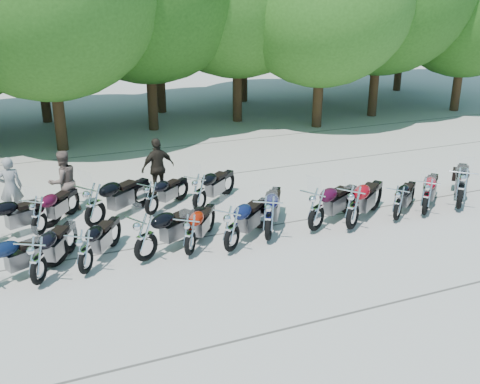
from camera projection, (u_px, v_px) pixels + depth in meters
name	position (u px, v px, depth m)	size (l,w,h in m)	color
ground	(263.00, 255.00, 13.59)	(90.00, 90.00, 0.00)	#9E988F
motorcycle_1	(37.00, 259.00, 11.96)	(0.69, 2.28, 1.29)	black
motorcycle_2	(85.00, 251.00, 12.42)	(0.66, 2.17, 1.22)	black
motorcycle_3	(145.00, 236.00, 12.95)	(0.74, 2.42, 1.37)	black
motorcycle_4	(190.00, 234.00, 13.28)	(0.65, 2.14, 1.21)	maroon
motorcycle_5	(232.00, 228.00, 13.42)	(0.73, 2.39, 1.35)	#0D1439
motorcycle_6	(269.00, 217.00, 14.01)	(0.74, 2.42, 1.37)	#0C0D37
motorcycle_7	(317.00, 209.00, 14.54)	(0.74, 2.42, 1.37)	#30061B
motorcycle_8	(353.00, 206.00, 14.62)	(0.76, 2.50, 1.41)	maroon
motorcycle_9	(398.00, 202.00, 15.25)	(0.62, 2.05, 1.16)	black
motorcycle_10	(427.00, 196.00, 15.57)	(0.68, 2.24, 1.26)	maroon
motorcycle_11	(461.00, 187.00, 15.95)	(0.77, 2.54, 1.44)	black
motorcycle_13	(38.00, 215.00, 14.32)	(0.67, 2.19, 1.24)	#3D081D
motorcycle_14	(94.00, 204.00, 14.73)	(0.78, 2.55, 1.44)	black
motorcycle_15	(151.00, 197.00, 15.61)	(0.62, 2.03, 1.15)	black
motorcycle_16	(199.00, 192.00, 15.82)	(0.70, 2.29, 1.30)	black
rider_0	(10.00, 187.00, 15.49)	(0.64, 0.42, 1.75)	gray
rider_1	(64.00, 182.00, 15.85)	(0.88, 0.68, 1.81)	brown
rider_2	(158.00, 168.00, 16.98)	(1.08, 0.45, 1.84)	black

